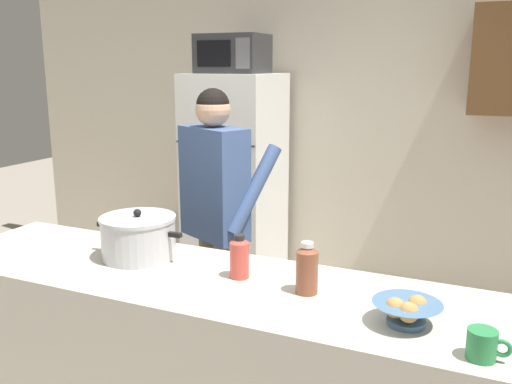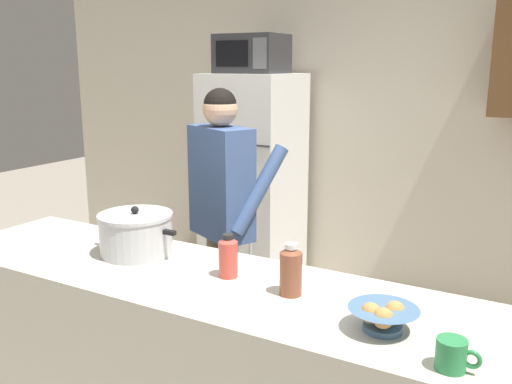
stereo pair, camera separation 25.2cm
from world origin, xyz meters
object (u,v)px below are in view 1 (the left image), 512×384
(microwave, at_px, (233,54))
(bread_bowl, at_px, (407,311))
(person_near_pot, at_px, (216,198))
(cooking_pot, at_px, (139,237))
(coffee_mug, at_px, (483,345))
(refrigerator, at_px, (235,187))
(bottle_mid_counter, at_px, (307,268))
(bottle_near_edge, at_px, (239,257))

(microwave, xyz_separation_m, bread_bowl, (1.62, -1.92, -0.89))
(person_near_pot, relative_size, cooking_pot, 3.64)
(bread_bowl, bearing_deg, microwave, 130.10)
(person_near_pot, distance_m, coffee_mug, 1.82)
(refrigerator, relative_size, cooking_pot, 3.77)
(bread_bowl, xyz_separation_m, bottle_mid_counter, (-0.40, 0.12, 0.05))
(refrigerator, relative_size, bottle_near_edge, 9.25)
(refrigerator, height_order, bottle_near_edge, refrigerator)
(coffee_mug, bearing_deg, refrigerator, 131.89)
(person_near_pot, distance_m, bottle_near_edge, 0.93)
(person_near_pot, xyz_separation_m, coffee_mug, (1.48, -1.06, -0.07))
(bread_bowl, height_order, bottle_near_edge, bottle_near_edge)
(coffee_mug, bearing_deg, cooking_pot, 167.74)
(microwave, height_order, bottle_mid_counter, microwave)
(person_near_pot, bearing_deg, refrigerator, 110.61)
(refrigerator, height_order, bread_bowl, refrigerator)
(bottle_mid_counter, bearing_deg, refrigerator, 123.71)
(refrigerator, relative_size, coffee_mug, 13.17)
(refrigerator, distance_m, person_near_pot, 1.11)
(microwave, xyz_separation_m, person_near_pot, (0.39, -1.00, -0.82))
(bread_bowl, bearing_deg, coffee_mug, -28.84)
(coffee_mug, height_order, bottle_mid_counter, bottle_mid_counter)
(microwave, bearing_deg, refrigerator, 90.07)
(microwave, distance_m, bottle_mid_counter, 2.34)
(cooking_pot, relative_size, bread_bowl, 1.91)
(cooking_pot, distance_m, bread_bowl, 1.26)
(person_near_pot, relative_size, bottle_mid_counter, 8.05)
(cooking_pot, bearing_deg, microwave, 102.30)
(microwave, bearing_deg, bottle_mid_counter, -55.97)
(cooking_pot, relative_size, bottle_near_edge, 2.45)
(bottle_near_edge, relative_size, bottle_mid_counter, 0.90)
(person_near_pot, xyz_separation_m, cooking_pot, (-0.01, -0.73, -0.02))
(person_near_pot, height_order, bottle_near_edge, person_near_pot)
(refrigerator, xyz_separation_m, person_near_pot, (0.39, -1.03, 0.18))
(refrigerator, bearing_deg, person_near_pot, -69.39)
(refrigerator, xyz_separation_m, microwave, (0.00, -0.02, 1.00))
(coffee_mug, bearing_deg, microwave, 132.19)
(bread_bowl, xyz_separation_m, bottle_near_edge, (-0.71, 0.16, 0.04))
(microwave, xyz_separation_m, coffee_mug, (1.87, -2.06, -0.90))
(coffee_mug, relative_size, bread_bowl, 0.55)
(cooking_pot, xyz_separation_m, bottle_near_edge, (0.53, -0.03, -0.01))
(refrigerator, bearing_deg, bottle_mid_counter, -56.29)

